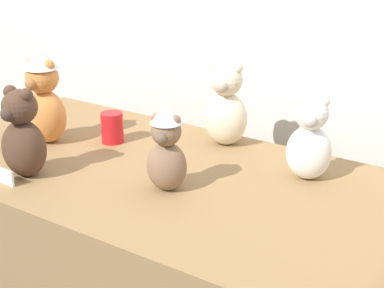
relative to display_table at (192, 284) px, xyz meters
name	(u,v)px	position (x,y,z in m)	size (l,w,h in m)	color
display_table	(192,284)	(0.00, 0.00, 0.00)	(1.97, 0.86, 0.75)	olive
teddy_bear_snow	(310,140)	(0.29, 0.21, 0.50)	(0.17, 0.16, 0.27)	white
teddy_bear_cocoa	(23,135)	(-0.45, -0.26, 0.51)	(0.15, 0.13, 0.29)	#4C3323
teddy_bear_mocha	(166,149)	(-0.03, -0.10, 0.51)	(0.15, 0.13, 0.27)	#7F6047
teddy_bear_cream	(226,106)	(-0.08, 0.33, 0.52)	(0.18, 0.16, 0.30)	beige
teddy_bear_ginger	(44,97)	(-0.62, -0.01, 0.55)	(0.16, 0.14, 0.35)	#D17F3D
party_cup_red	(112,127)	(-0.42, 0.12, 0.43)	(0.08, 0.08, 0.11)	red
name_card_front_left	(5,177)	(-0.45, -0.34, 0.40)	(0.07, 0.01, 0.05)	white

